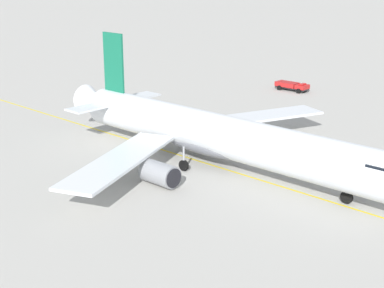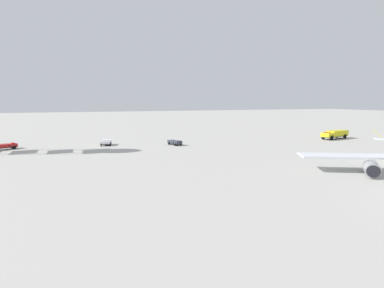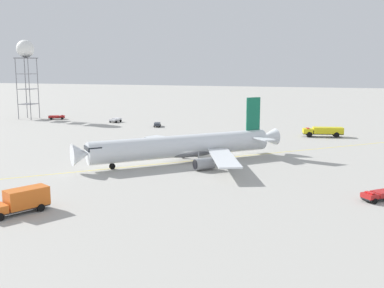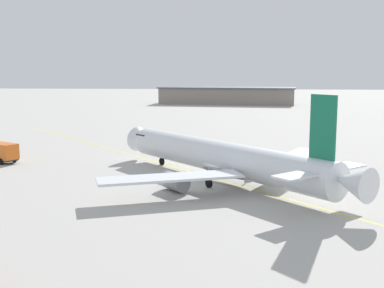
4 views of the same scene
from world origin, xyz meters
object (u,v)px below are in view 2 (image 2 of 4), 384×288
Objects in this scene: baggage_truck_truck at (175,142)px; fire_tender_truck at (335,134)px; pushback_tug_truck at (106,142)px; ops_pickup_truck at (4,146)px.

baggage_truck_truck is 0.44× the size of fire_tender_truck.
baggage_truck_truck is (-16.65, 6.15, -0.08)m from pushback_tug_truck.
baggage_truck_truck is 40.36m from ops_pickup_truck.
fire_tender_truck is (-65.16, 12.53, 0.74)m from pushback_tug_truck.
ops_pickup_truck is at bearing -118.69° from baggage_truck_truck.
pushback_tug_truck is 0.93× the size of baggage_truck_truck.
pushback_tug_truck is at bearing -21.42° from fire_tender_truck.
ops_pickup_truck is at bearing -19.78° from fire_tender_truck.
fire_tender_truck reaches higher than pushback_tug_truck.
pushback_tug_truck is 0.77× the size of ops_pickup_truck.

